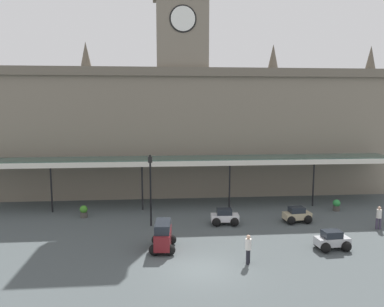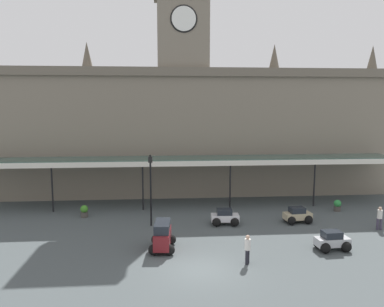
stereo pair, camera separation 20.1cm
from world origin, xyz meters
TOP-DOWN VIEW (x-y plane):
  - ground_plane at (0.00, 0.00)m, footprint 140.00×140.00m
  - station_building at (0.00, 18.21)m, footprint 40.83×5.77m
  - entrance_canopy at (0.00, 13.12)m, footprint 37.33×3.26m
  - car_white_sedan at (2.54, 7.46)m, footprint 2.09×1.59m
  - car_maroon_van at (-2.07, 2.97)m, footprint 1.72×2.47m
  - car_beige_sedan at (8.08, 7.49)m, footprint 2.13×1.65m
  - car_silver_sedan at (8.29, 2.13)m, footprint 2.11×1.61m
  - pedestrian_beside_cars at (2.65, 0.53)m, footprint 0.34×0.36m
  - pedestrian_crossing_forecourt at (13.32, 5.45)m, footprint 0.38×0.34m
  - victorian_lamppost at (-2.91, 7.58)m, footprint 0.30×0.30m
  - planter_near_kerb at (-8.26, 10.15)m, footprint 0.60×0.60m
  - planter_by_canopy at (12.53, 10.20)m, footprint 0.60×0.60m

SIDE VIEW (x-z plane):
  - ground_plane at x=0.00m, z-range 0.00..0.00m
  - planter_near_kerb at x=-8.26m, z-range 0.01..0.97m
  - planter_by_canopy at x=12.53m, z-range 0.01..0.97m
  - car_white_sedan at x=2.54m, z-range -0.09..1.10m
  - car_beige_sedan at x=8.08m, z-range -0.09..1.10m
  - car_silver_sedan at x=8.29m, z-range -0.09..1.10m
  - car_maroon_van at x=-2.07m, z-range -0.08..1.69m
  - pedestrian_beside_cars at x=2.65m, z-range 0.07..1.74m
  - pedestrian_crossing_forecourt at x=13.32m, z-range 0.07..1.74m
  - victorian_lamppost at x=-2.91m, z-range 0.62..5.91m
  - entrance_canopy at x=0.00m, z-range 1.97..6.19m
  - station_building at x=0.00m, z-range -3.27..16.95m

